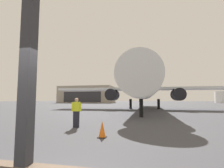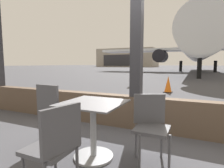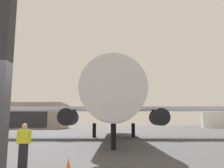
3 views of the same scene
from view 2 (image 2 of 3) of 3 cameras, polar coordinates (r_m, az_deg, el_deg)
ground_plane at (r=43.34m, az=23.12°, el=4.17°), size 220.00×220.00×0.00m
window_frame at (r=3.46m, az=7.67°, el=9.60°), size 8.08×0.24×4.03m
dining_table at (r=2.46m, az=-5.86°, el=-12.98°), size 0.76×0.76×0.74m
cafe_chair_window_left at (r=2.39m, az=11.95°, el=-11.50°), size 0.50×0.50×0.85m
cafe_chair_window_right at (r=1.77m, az=-17.29°, el=-17.24°), size 0.46×0.46×0.89m
cafe_chair_aisle_left at (r=2.90m, az=-17.99°, el=-7.64°), size 0.41×0.41×0.94m
airplane at (r=29.38m, az=25.38°, el=10.49°), size 29.57×32.35×10.68m
ground_crew_worker at (r=10.87m, az=7.09°, el=4.50°), size 0.50×0.33×1.74m
traffic_cone at (r=8.25m, az=17.10°, el=-0.23°), size 0.36×0.36×0.70m
distant_hangar at (r=81.62m, az=5.02°, el=8.09°), size 24.39×13.92×7.63m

